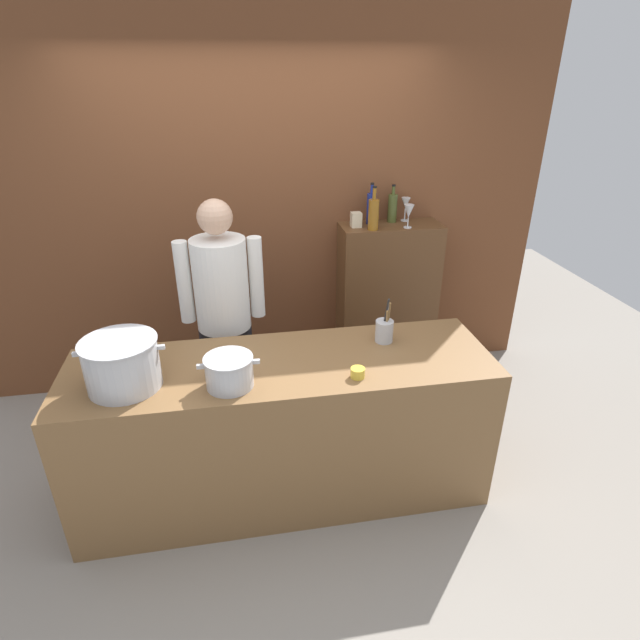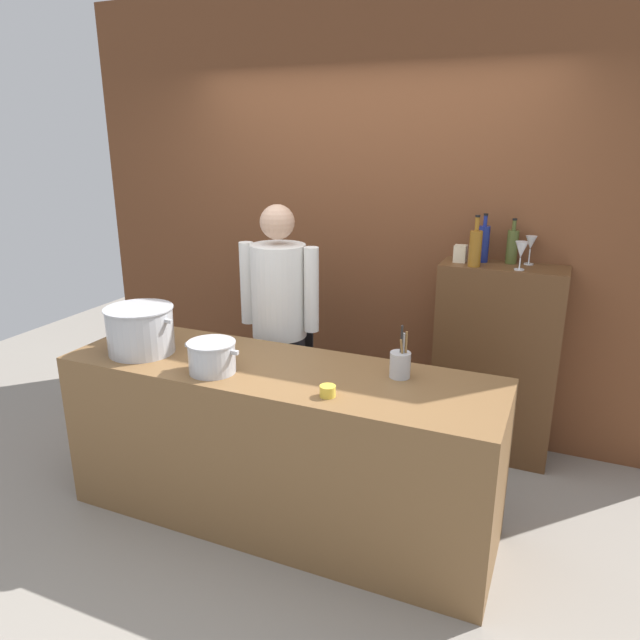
{
  "view_description": "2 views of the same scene",
  "coord_description": "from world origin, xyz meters",
  "views": [
    {
      "loc": [
        -0.21,
        -2.38,
        2.34
      ],
      "look_at": [
        0.26,
        0.29,
        0.99
      ],
      "focal_mm": 28.64,
      "sensor_mm": 36.0,
      "label": 1
    },
    {
      "loc": [
        1.32,
        -2.5,
        2.06
      ],
      "look_at": [
        0.13,
        0.27,
        1.1
      ],
      "focal_mm": 32.94,
      "sensor_mm": 36.0,
      "label": 2
    }
  ],
  "objects": [
    {
      "name": "utensil_crock",
      "position": [
        0.62,
        0.14,
        0.97
      ],
      "size": [
        0.1,
        0.1,
        0.28
      ],
      "color": "#B7BABF",
      "rests_on": "prep_counter"
    },
    {
      "name": "prep_counter",
      "position": [
        0.0,
        0.0,
        0.45
      ],
      "size": [
        2.33,
        0.7,
        0.9
      ],
      "primitive_type": "cube",
      "color": "brown",
      "rests_on": "ground_plane"
    },
    {
      "name": "butter_jar",
      "position": [
        0.37,
        -0.21,
        0.93
      ],
      "size": [
        0.08,
        0.08,
        0.05
      ],
      "primitive_type": "cylinder",
      "color": "yellow",
      "rests_on": "prep_counter"
    },
    {
      "name": "brick_back_panel",
      "position": [
        0.0,
        1.4,
        1.5
      ],
      "size": [
        4.4,
        0.1,
        3.0
      ],
      "primitive_type": "cube",
      "color": "brown",
      "rests_on": "ground_plane"
    },
    {
      "name": "wine_bottle_amber",
      "position": [
        0.79,
        1.09,
        1.4
      ],
      "size": [
        0.08,
        0.08,
        0.31
      ],
      "color": "#8C5919",
      "rests_on": "bar_cabinet"
    },
    {
      "name": "chef",
      "position": [
        -0.3,
        0.62,
        0.96
      ],
      "size": [
        0.53,
        0.36,
        1.66
      ],
      "rotation": [
        0.0,
        0.0,
        3.16
      ],
      "color": "black",
      "rests_on": "ground_plane"
    },
    {
      "name": "ground_plane",
      "position": [
        0.0,
        0.0,
        0.0
      ],
      "size": [
        8.0,
        8.0,
        0.0
      ],
      "primitive_type": "plane",
      "color": "gray"
    },
    {
      "name": "wine_glass_wide",
      "position": [
        1.09,
        1.28,
        1.41
      ],
      "size": [
        0.07,
        0.07,
        0.18
      ],
      "color": "silver",
      "rests_on": "bar_cabinet"
    },
    {
      "name": "bar_cabinet",
      "position": [
        0.96,
        1.19,
        0.64
      ],
      "size": [
        0.76,
        0.32,
        1.29
      ],
      "primitive_type": "cube",
      "color": "brown",
      "rests_on": "ground_plane"
    },
    {
      "name": "stockpot_large",
      "position": [
        -0.79,
        -0.09,
        1.03
      ],
      "size": [
        0.43,
        0.37,
        0.26
      ],
      "color": "#B7BABF",
      "rests_on": "prep_counter"
    },
    {
      "name": "wine_bottle_olive",
      "position": [
        0.99,
        1.27,
        1.4
      ],
      "size": [
        0.07,
        0.07,
        0.28
      ],
      "color": "#475123",
      "rests_on": "bar_cabinet"
    },
    {
      "name": "spice_tin_cream",
      "position": [
        0.69,
        1.19,
        1.34
      ],
      "size": [
        0.07,
        0.07,
        0.11
      ],
      "primitive_type": "cube",
      "color": "beige",
      "rests_on": "bar_cabinet"
    },
    {
      "name": "stockpot_small",
      "position": [
        -0.28,
        -0.18,
        0.98
      ],
      "size": [
        0.31,
        0.25,
        0.16
      ],
      "color": "#B7BABF",
      "rests_on": "prep_counter"
    },
    {
      "name": "wine_glass_short",
      "position": [
        1.06,
        1.1,
        1.4
      ],
      "size": [
        0.07,
        0.07,
        0.17
      ],
      "color": "silver",
      "rests_on": "bar_cabinet"
    },
    {
      "name": "wine_bottle_cobalt",
      "position": [
        0.82,
        1.25,
        1.4
      ],
      "size": [
        0.07,
        0.07,
        0.3
      ],
      "color": "navy",
      "rests_on": "bar_cabinet"
    }
  ]
}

